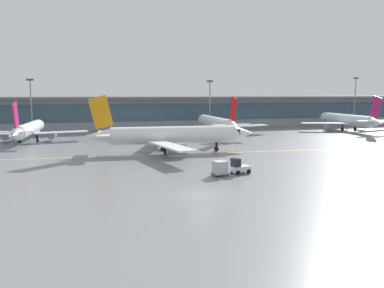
% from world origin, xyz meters
% --- Properties ---
extents(ground_plane, '(400.00, 400.00, 0.00)m').
position_xyz_m(ground_plane, '(0.00, 0.00, 0.00)').
color(ground_plane, slate).
extents(taxiway_centreline_stripe, '(109.81, 7.11, 0.01)m').
position_xyz_m(taxiway_centreline_stripe, '(3.38, 26.76, 0.00)').
color(taxiway_centreline_stripe, yellow).
rests_on(taxiway_centreline_stripe, ground_plane).
extents(terminal_concourse, '(220.31, 11.00, 9.60)m').
position_xyz_m(terminal_concourse, '(0.00, 78.17, 4.92)').
color(terminal_concourse, '#8C939E').
rests_on(terminal_concourse, ground_plane).
extents(gate_airplane_1, '(25.44, 27.40, 9.07)m').
position_xyz_m(gate_airplane_1, '(-24.30, 52.26, 2.72)').
color(gate_airplane_1, white).
rests_on(gate_airplane_1, ground_plane).
extents(gate_airplane_2, '(28.27, 30.28, 10.06)m').
position_xyz_m(gate_airplane_2, '(19.71, 53.90, 3.02)').
color(gate_airplane_2, silver).
rests_on(gate_airplane_2, ground_plane).
extents(gate_airplane_3, '(28.17, 30.30, 10.04)m').
position_xyz_m(gate_airplane_3, '(59.77, 56.01, 3.01)').
color(gate_airplane_3, white).
rests_on(gate_airplane_3, ground_plane).
extents(taxiing_regional_jet, '(31.27, 29.03, 10.36)m').
position_xyz_m(taxiing_regional_jet, '(2.98, 28.79, 3.11)').
color(taxiing_regional_jet, white).
rests_on(taxiing_regional_jet, ground_plane).
extents(baggage_tug, '(2.84, 2.07, 2.10)m').
position_xyz_m(baggage_tug, '(7.90, 8.96, 0.89)').
color(baggage_tug, silver).
rests_on(baggage_tug, ground_plane).
extents(cargo_dolly_lead, '(2.39, 2.01, 1.94)m').
position_xyz_m(cargo_dolly_lead, '(4.99, 8.34, 1.05)').
color(cargo_dolly_lead, '#595B60').
rests_on(cargo_dolly_lead, ground_plane).
extents(apron_light_mast_1, '(1.80, 0.36, 14.34)m').
position_xyz_m(apron_light_mast_1, '(-26.03, 69.51, 7.86)').
color(apron_light_mast_1, gray).
rests_on(apron_light_mast_1, ground_plane).
extents(apron_light_mast_2, '(1.80, 0.36, 14.35)m').
position_xyz_m(apron_light_mast_2, '(23.01, 69.68, 7.86)').
color(apron_light_mast_2, gray).
rests_on(apron_light_mast_2, ground_plane).
extents(apron_light_mast_3, '(1.80, 0.36, 15.82)m').
position_xyz_m(apron_light_mast_3, '(74.45, 71.53, 8.61)').
color(apron_light_mast_3, gray).
rests_on(apron_light_mast_3, ground_plane).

